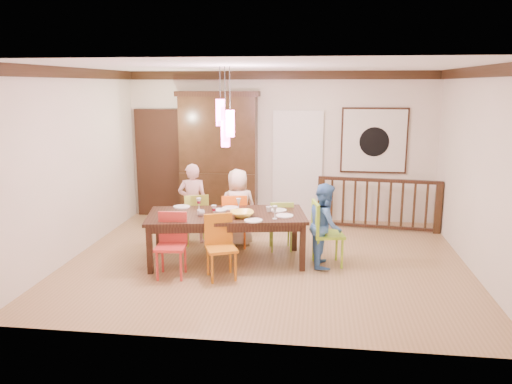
# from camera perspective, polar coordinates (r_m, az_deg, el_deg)

# --- Properties ---
(floor) EXTENTS (6.00, 6.00, 0.00)m
(floor) POSITION_cam_1_polar(r_m,az_deg,el_deg) (7.74, 1.18, -7.82)
(floor) COLOR olive
(floor) RESTS_ON ground
(ceiling) EXTENTS (6.00, 6.00, 0.00)m
(ceiling) POSITION_cam_1_polar(r_m,az_deg,el_deg) (7.28, 1.29, 14.18)
(ceiling) COLOR white
(ceiling) RESTS_ON wall_back
(wall_back) EXTENTS (6.00, 0.00, 6.00)m
(wall_back) POSITION_cam_1_polar(r_m,az_deg,el_deg) (9.83, 2.76, 5.19)
(wall_back) COLOR beige
(wall_back) RESTS_ON floor
(wall_left) EXTENTS (0.00, 5.00, 5.00)m
(wall_left) POSITION_cam_1_polar(r_m,az_deg,el_deg) (8.24, -20.04, 3.09)
(wall_left) COLOR beige
(wall_left) RESTS_ON floor
(wall_right) EXTENTS (0.00, 5.00, 5.00)m
(wall_right) POSITION_cam_1_polar(r_m,az_deg,el_deg) (7.67, 24.15, 2.13)
(wall_right) COLOR beige
(wall_right) RESTS_ON floor
(crown_molding) EXTENTS (6.00, 5.00, 0.16)m
(crown_molding) POSITION_cam_1_polar(r_m,az_deg,el_deg) (7.27, 1.28, 13.55)
(crown_molding) COLOR black
(crown_molding) RESTS_ON wall_back
(panel_door) EXTENTS (1.04, 0.07, 2.24)m
(panel_door) POSITION_cam_1_polar(r_m,az_deg,el_deg) (10.31, -10.73, 3.06)
(panel_door) COLOR black
(panel_door) RESTS_ON wall_back
(white_doorway) EXTENTS (0.97, 0.05, 2.22)m
(white_doorway) POSITION_cam_1_polar(r_m,az_deg,el_deg) (9.84, 4.76, 2.81)
(white_doorway) COLOR silver
(white_doorway) RESTS_ON wall_back
(painting) EXTENTS (1.25, 0.06, 1.25)m
(painting) POSITION_cam_1_polar(r_m,az_deg,el_deg) (9.81, 13.35, 5.73)
(painting) COLOR black
(painting) RESTS_ON wall_back
(pendant_cluster) EXTENTS (0.27, 0.21, 1.14)m
(pendant_cluster) POSITION_cam_1_polar(r_m,az_deg,el_deg) (7.27, -3.52, 7.90)
(pendant_cluster) COLOR #FF4CA1
(pendant_cluster) RESTS_ON ceiling
(dining_table) EXTENTS (2.49, 1.46, 0.75)m
(dining_table) POSITION_cam_1_polar(r_m,az_deg,el_deg) (7.51, -3.38, -3.05)
(dining_table) COLOR black
(dining_table) RESTS_ON floor
(chair_far_left) EXTENTS (0.52, 0.52, 0.88)m
(chair_far_left) POSITION_cam_1_polar(r_m,az_deg,el_deg) (8.45, -6.95, -2.61)
(chair_far_left) COLOR #B5C63E
(chair_far_left) RESTS_ON floor
(chair_far_mid) EXTENTS (0.48, 0.48, 0.90)m
(chair_far_mid) POSITION_cam_1_polar(r_m,az_deg,el_deg) (8.25, -2.53, -2.79)
(chair_far_mid) COLOR #F25C0F
(chair_far_mid) RESTS_ON floor
(chair_far_right) EXTENTS (0.44, 0.44, 0.83)m
(chair_far_right) POSITION_cam_1_polar(r_m,az_deg,el_deg) (8.11, 2.84, -3.37)
(chair_far_right) COLOR #8EAE38
(chair_far_right) RESTS_ON floor
(chair_near_left) EXTENTS (0.44, 0.44, 0.90)m
(chair_near_left) POSITION_cam_1_polar(r_m,az_deg,el_deg) (7.05, -9.72, -5.62)
(chair_near_left) COLOR red
(chair_near_left) RESTS_ON floor
(chair_near_mid) EXTENTS (0.52, 0.52, 0.88)m
(chair_near_mid) POSITION_cam_1_polar(r_m,az_deg,el_deg) (6.92, -4.00, -5.87)
(chair_near_mid) COLOR #BD6910
(chair_near_mid) RESTS_ON floor
(chair_end_right) EXTENTS (0.51, 0.51, 0.97)m
(chair_end_right) POSITION_cam_1_polar(r_m,az_deg,el_deg) (7.47, 8.26, -4.20)
(chair_end_right) COLOR #8EC527
(chair_end_right) RESTS_ON floor
(china_hutch) EXTENTS (1.60, 0.46, 2.52)m
(china_hutch) POSITION_cam_1_polar(r_m,az_deg,el_deg) (9.82, -4.28, 4.06)
(china_hutch) COLOR black
(china_hutch) RESTS_ON floor
(balustrade) EXTENTS (2.24, 0.34, 0.96)m
(balustrade) POSITION_cam_1_polar(r_m,az_deg,el_deg) (9.50, 13.78, -1.23)
(balustrade) COLOR black
(balustrade) RESTS_ON floor
(person_far_left) EXTENTS (0.53, 0.38, 1.36)m
(person_far_left) POSITION_cam_1_polar(r_m,az_deg,el_deg) (8.49, -7.22, -1.29)
(person_far_left) COLOR #FFC2C2
(person_far_left) RESTS_ON floor
(person_far_mid) EXTENTS (0.75, 0.65, 1.30)m
(person_far_mid) POSITION_cam_1_polar(r_m,az_deg,el_deg) (8.27, -2.08, -1.80)
(person_far_mid) COLOR beige
(person_far_mid) RESTS_ON floor
(person_end_right) EXTENTS (0.51, 0.63, 1.25)m
(person_end_right) POSITION_cam_1_polar(r_m,az_deg,el_deg) (7.42, 7.92, -3.77)
(person_end_right) COLOR #467CC5
(person_end_right) RESTS_ON floor
(serving_bowl) EXTENTS (0.43, 0.43, 0.08)m
(serving_bowl) POSITION_cam_1_polar(r_m,az_deg,el_deg) (7.31, -1.61, -2.52)
(serving_bowl) COLOR gold
(serving_bowl) RESTS_ON dining_table
(small_bowl) EXTENTS (0.26, 0.26, 0.07)m
(small_bowl) POSITION_cam_1_polar(r_m,az_deg,el_deg) (7.49, -4.17, -2.25)
(small_bowl) COLOR white
(small_bowl) RESTS_ON dining_table
(cup_left) EXTENTS (0.12, 0.12, 0.09)m
(cup_left) POSITION_cam_1_polar(r_m,az_deg,el_deg) (7.40, -6.31, -2.39)
(cup_left) COLOR silver
(cup_left) RESTS_ON dining_table
(cup_right) EXTENTS (0.10, 0.10, 0.09)m
(cup_right) POSITION_cam_1_polar(r_m,az_deg,el_deg) (7.58, 1.49, -1.97)
(cup_right) COLOR silver
(cup_right) RESTS_ON dining_table
(plate_far_left) EXTENTS (0.26, 0.26, 0.01)m
(plate_far_left) POSITION_cam_1_polar(r_m,az_deg,el_deg) (7.96, -8.50, -1.67)
(plate_far_left) COLOR white
(plate_far_left) RESTS_ON dining_table
(plate_far_mid) EXTENTS (0.26, 0.26, 0.01)m
(plate_far_mid) POSITION_cam_1_polar(r_m,az_deg,el_deg) (7.82, -2.92, -1.81)
(plate_far_mid) COLOR white
(plate_far_mid) RESTS_ON dining_table
(plate_far_right) EXTENTS (0.26, 0.26, 0.01)m
(plate_far_right) POSITION_cam_1_polar(r_m,az_deg,el_deg) (7.66, 2.56, -2.09)
(plate_far_right) COLOR white
(plate_far_right) RESTS_ON dining_table
(plate_near_left) EXTENTS (0.26, 0.26, 0.01)m
(plate_near_left) POSITION_cam_1_polar(r_m,az_deg,el_deg) (7.36, -9.37, -2.86)
(plate_near_left) COLOR white
(plate_near_left) RESTS_ON dining_table
(plate_near_mid) EXTENTS (0.26, 0.26, 0.01)m
(plate_near_mid) POSITION_cam_1_polar(r_m,az_deg,el_deg) (7.09, -0.31, -3.27)
(plate_near_mid) COLOR white
(plate_near_mid) RESTS_ON dining_table
(plate_end_right) EXTENTS (0.26, 0.26, 0.01)m
(plate_end_right) POSITION_cam_1_polar(r_m,az_deg,el_deg) (7.35, 3.29, -2.72)
(plate_end_right) COLOR white
(plate_end_right) RESTS_ON dining_table
(wine_glass_a) EXTENTS (0.08, 0.08, 0.19)m
(wine_glass_a) POSITION_cam_1_polar(r_m,az_deg,el_deg) (7.73, -6.54, -1.38)
(wine_glass_a) COLOR #590C19
(wine_glass_a) RESTS_ON dining_table
(wine_glass_b) EXTENTS (0.08, 0.08, 0.19)m
(wine_glass_b) POSITION_cam_1_polar(r_m,az_deg,el_deg) (7.66, -2.00, -1.42)
(wine_glass_b) COLOR silver
(wine_glass_b) RESTS_ON dining_table
(wine_glass_c) EXTENTS (0.08, 0.08, 0.19)m
(wine_glass_c) POSITION_cam_1_polar(r_m,az_deg,el_deg) (7.25, -4.82, -2.24)
(wine_glass_c) COLOR #590C19
(wine_glass_c) RESTS_ON dining_table
(wine_glass_d) EXTENTS (0.08, 0.08, 0.19)m
(wine_glass_d) POSITION_cam_1_polar(r_m,az_deg,el_deg) (7.19, 2.17, -2.34)
(wine_glass_d) COLOR silver
(wine_glass_d) RESTS_ON dining_table
(napkin) EXTENTS (0.18, 0.14, 0.01)m
(napkin) POSITION_cam_1_polar(r_m,az_deg,el_deg) (7.17, -4.72, -3.14)
(napkin) COLOR #D83359
(napkin) RESTS_ON dining_table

